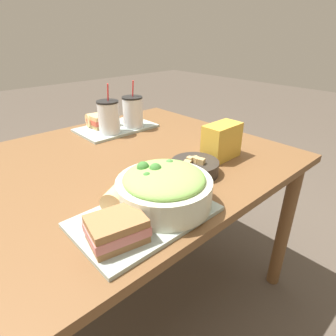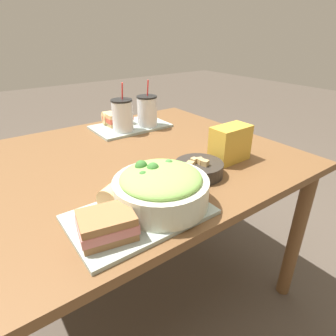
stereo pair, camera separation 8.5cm
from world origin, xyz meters
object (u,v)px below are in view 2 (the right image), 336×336
Objects in this scene: drink_cup_dark at (123,116)px; drink_cup_red at (147,112)px; chip_bag at (230,144)px; baguette_far at (114,117)px; salad_bowl at (161,187)px; soup_bowl at (199,168)px; baguette_near at (120,191)px; sandwich_near at (107,225)px; sandwich_far at (118,118)px.

drink_cup_dark is 1.00× the size of drink_cup_red.
baguette_far is at bearing 102.92° from chip_bag.
chip_bag is at bearing 15.24° from salad_bowl.
soup_bowl is 1.19× the size of baguette_near.
baguette_near reaches higher than soup_bowl.
sandwich_near is at bearing -128.70° from drink_cup_red.
baguette_far is at bearing -54.19° from baguette_near.
drink_cup_dark is at bearing 108.29° from chip_bag.
salad_bowl is 0.73m from drink_cup_red.
soup_bowl is at bearing -172.81° from chip_bag.
drink_cup_red is (0.55, 0.68, 0.04)m from sandwich_near.
drink_cup_red is (0.36, 0.64, 0.02)m from salad_bowl.
soup_bowl is 1.12× the size of sandwich_near.
baguette_near reaches higher than sandwich_near.
sandwich_near is 1.07× the size of baguette_near.
sandwich_far is 0.12m from drink_cup_dark.
sandwich_far is 0.88× the size of chip_bag.
baguette_near is at bearing 62.61° from sandwich_near.
chip_bag is (0.49, 0.03, 0.02)m from baguette_near.
soup_bowl is 0.74× the size of drink_cup_red.
drink_cup_dark is at bearing -105.75° from sandwich_far.
drink_cup_red is 0.53m from chip_bag.
baguette_near is 0.77m from baguette_far.
baguette_far is (-0.01, 0.03, 0.00)m from sandwich_far.
baguette_near is at bearing -118.13° from sandwich_far.
salad_bowl is 2.17× the size of baguette_far.
salad_bowl is 0.79m from sandwich_far.
sandwich_near is at bearing -162.88° from soup_bowl.
soup_bowl is 0.43m from sandwich_near.
sandwich_near is 0.15m from baguette_near.
drink_cup_red reaches higher than baguette_far.
salad_bowl is at bearing -165.50° from chip_bag.
sandwich_far is at bearing 87.81° from soup_bowl.
soup_bowl is 0.73× the size of drink_cup_dark.
soup_bowl is at bearing -93.78° from sandwich_far.
chip_bag is at bearing 25.85° from sandwich_near.
drink_cup_red is 1.49× the size of chip_bag.
salad_bowl is 1.90× the size of baguette_near.
sandwich_near is at bearing 112.01° from baguette_near.
drink_cup_dark reaches higher than chip_bag.
soup_bowl is at bearing -89.70° from drink_cup_dark.
baguette_far is at bearing 74.14° from sandwich_near.
baguette_near is at bearing 138.87° from salad_bowl.
drink_cup_dark is (-0.03, -0.11, 0.04)m from sandwich_far.
sandwich_near is 0.90m from sandwich_far.
sandwich_near and sandwich_far have the same top height.
drink_cup_dark is 0.14m from drink_cup_red.
sandwich_far is (0.43, 0.79, 0.00)m from sandwich_near.
drink_cup_dark reaches higher than sandwich_far.
drink_cup_dark is (0.40, 0.68, 0.04)m from sandwich_near.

